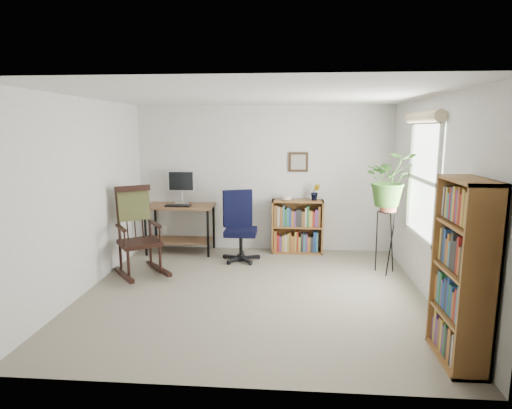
# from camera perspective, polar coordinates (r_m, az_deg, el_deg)

# --- Properties ---
(floor) EXTENTS (4.20, 4.00, 0.00)m
(floor) POSITION_cam_1_polar(r_m,az_deg,el_deg) (5.46, -0.34, -11.66)
(floor) COLOR gray
(floor) RESTS_ON ground
(ceiling) EXTENTS (4.20, 4.00, 0.00)m
(ceiling) POSITION_cam_1_polar(r_m,az_deg,el_deg) (5.08, -0.37, 14.34)
(ceiling) COLOR silver
(ceiling) RESTS_ON ground
(wall_back) EXTENTS (4.20, 0.00, 2.40)m
(wall_back) POSITION_cam_1_polar(r_m,az_deg,el_deg) (7.11, 1.03, 3.45)
(wall_back) COLOR silver
(wall_back) RESTS_ON ground
(wall_front) EXTENTS (4.20, 0.00, 2.40)m
(wall_front) POSITION_cam_1_polar(r_m,az_deg,el_deg) (3.19, -3.44, -4.89)
(wall_front) COLOR silver
(wall_front) RESTS_ON ground
(wall_left) EXTENTS (0.00, 4.00, 2.40)m
(wall_left) POSITION_cam_1_polar(r_m,az_deg,el_deg) (5.71, -21.85, 1.07)
(wall_left) COLOR silver
(wall_left) RESTS_ON ground
(wall_right) EXTENTS (0.00, 4.00, 2.40)m
(wall_right) POSITION_cam_1_polar(r_m,az_deg,el_deg) (5.38, 22.52, 0.52)
(wall_right) COLOR silver
(wall_right) RESTS_ON ground
(window) EXTENTS (0.12, 1.20, 1.50)m
(window) POSITION_cam_1_polar(r_m,az_deg,el_deg) (5.63, 21.34, 3.04)
(window) COLOR silver
(window) RESTS_ON wall_right
(desk) EXTENTS (1.10, 0.60, 0.79)m
(desk) POSITION_cam_1_polar(r_m,az_deg,el_deg) (7.17, -10.01, -3.18)
(desk) COLOR brown
(desk) RESTS_ON floor
(monitor) EXTENTS (0.46, 0.16, 0.56)m
(monitor) POSITION_cam_1_polar(r_m,az_deg,el_deg) (7.18, -9.90, 2.32)
(monitor) COLOR silver
(monitor) RESTS_ON desk
(keyboard) EXTENTS (0.40, 0.15, 0.02)m
(keyboard) POSITION_cam_1_polar(r_m,az_deg,el_deg) (6.98, -10.36, -0.14)
(keyboard) COLOR black
(keyboard) RESTS_ON desk
(office_chair) EXTENTS (0.76, 0.76, 1.10)m
(office_chair) POSITION_cam_1_polar(r_m,az_deg,el_deg) (6.57, -2.05, -2.90)
(office_chair) COLOR black
(office_chair) RESTS_ON floor
(rocking_chair) EXTENTS (1.15, 1.26, 1.26)m
(rocking_chair) POSITION_cam_1_polar(r_m,az_deg,el_deg) (6.14, -15.34, -3.40)
(rocking_chair) COLOR black
(rocking_chair) RESTS_ON floor
(low_bookshelf) EXTENTS (0.83, 0.28, 0.88)m
(low_bookshelf) POSITION_cam_1_polar(r_m,az_deg,el_deg) (7.05, 5.53, -2.93)
(low_bookshelf) COLOR brown
(low_bookshelf) RESTS_ON floor
(tall_bookshelf) EXTENTS (0.30, 0.71, 1.62)m
(tall_bookshelf) POSITION_cam_1_polar(r_m,az_deg,el_deg) (4.10, 25.83, -8.18)
(tall_bookshelf) COLOR brown
(tall_bookshelf) RESTS_ON floor
(plant_stand) EXTENTS (0.35, 0.35, 1.04)m
(plant_stand) POSITION_cam_1_polar(r_m,az_deg,el_deg) (6.29, 17.01, -4.19)
(plant_stand) COLOR black
(plant_stand) RESTS_ON floor
(spider_plant) EXTENTS (1.69, 1.88, 1.46)m
(spider_plant) POSITION_cam_1_polar(r_m,az_deg,el_deg) (6.11, 17.58, 6.55)
(spider_plant) COLOR #325D20
(spider_plant) RESTS_ON plant_stand
(potted_plant_small) EXTENTS (0.13, 0.24, 0.11)m
(potted_plant_small) POSITION_cam_1_polar(r_m,az_deg,el_deg) (6.98, 7.90, 1.01)
(potted_plant_small) COLOR #325D20
(potted_plant_small) RESTS_ON low_bookshelf
(framed_picture) EXTENTS (0.32, 0.04, 0.32)m
(framed_picture) POSITION_cam_1_polar(r_m,az_deg,el_deg) (7.04, 5.66, 5.65)
(framed_picture) COLOR black
(framed_picture) RESTS_ON wall_back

